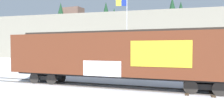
# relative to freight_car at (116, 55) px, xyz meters

# --- Properties ---
(ground_plane) EXTENTS (260.00, 260.00, 0.00)m
(ground_plane) POSITION_rel_freight_car_xyz_m (-0.12, 0.00, -2.50)
(ground_plane) COLOR silver
(track) EXTENTS (59.93, 6.33, 0.08)m
(track) POSITION_rel_freight_car_xyz_m (0.06, -0.00, -2.46)
(track) COLOR #4C4742
(track) RESTS_ON ground_plane
(freight_car) EXTENTS (17.88, 4.30, 4.37)m
(freight_car) POSITION_rel_freight_car_xyz_m (0.00, 0.00, 0.00)
(freight_car) COLOR #5B2B19
(freight_car) RESTS_ON ground_plane
(flagpole) EXTENTS (1.51, 0.72, 10.00)m
(flagpole) POSITION_rel_freight_car_xyz_m (-1.94, 13.00, 3.94)
(flagpole) COLOR silver
(flagpole) RESTS_ON ground_plane
(hillside) EXTENTS (114.02, 37.08, 17.42)m
(hillside) POSITION_rel_freight_car_xyz_m (-0.15, 56.03, 3.79)
(hillside) COLOR gray
(hillside) RESTS_ON ground_plane
(parked_car_silver) EXTENTS (4.80, 2.06, 1.63)m
(parked_car_silver) POSITION_rel_freight_car_xyz_m (-4.72, 6.28, -1.67)
(parked_car_silver) COLOR #B7BABF
(parked_car_silver) RESTS_ON ground_plane
(parked_car_white) EXTENTS (4.90, 2.83, 1.78)m
(parked_car_white) POSITION_rel_freight_car_xyz_m (0.03, 5.88, -1.61)
(parked_car_white) COLOR silver
(parked_car_white) RESTS_ON ground_plane
(parked_car_blue) EXTENTS (4.82, 2.15, 1.51)m
(parked_car_blue) POSITION_rel_freight_car_xyz_m (5.90, 6.28, -1.73)
(parked_car_blue) COLOR navy
(parked_car_blue) RESTS_ON ground_plane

